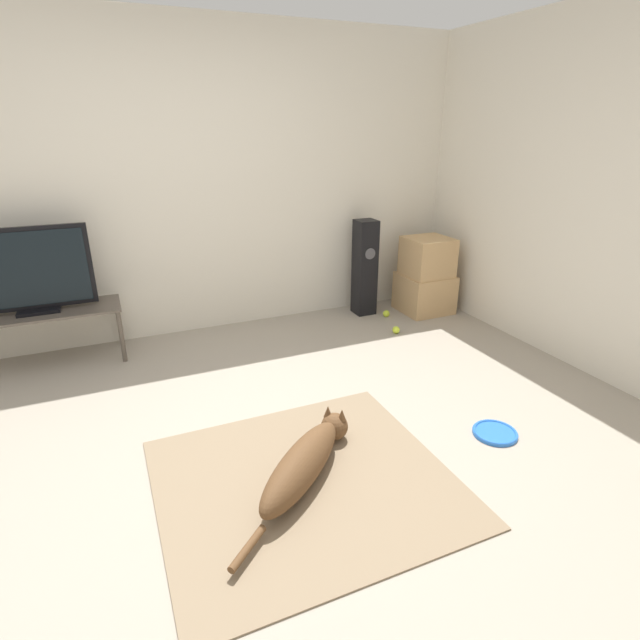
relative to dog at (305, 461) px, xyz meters
name	(u,v)px	position (x,y,z in m)	size (l,w,h in m)	color
ground_plane	(260,460)	(-0.17, 0.25, -0.12)	(12.00, 12.00, 0.00)	#9E9384
wall_back	(177,186)	(-0.17, 2.35, 1.16)	(8.00, 0.06, 2.55)	silver
wall_right	(630,201)	(2.43, 0.25, 1.16)	(0.06, 8.00, 2.55)	silver
area_rug	(305,481)	(-0.01, -0.02, -0.11)	(1.49, 1.38, 0.01)	#847056
dog	(305,461)	(0.00, 0.00, 0.00)	(0.90, 0.82, 0.22)	brown
frisbee	(495,433)	(1.20, -0.08, -0.11)	(0.27, 0.27, 0.03)	blue
cardboard_box_lower	(424,293)	(2.05, 1.90, 0.07)	(0.47, 0.45, 0.37)	tan
cardboard_box_upper	(428,257)	(2.04, 1.88, 0.44)	(0.41, 0.40, 0.37)	tan
floor_speaker	(365,268)	(1.47, 2.09, 0.34)	(0.19, 0.19, 0.92)	black
tv_stand	(41,318)	(-1.31, 2.06, 0.27)	(1.13, 0.42, 0.44)	brown
tv	(31,271)	(-1.31, 2.07, 0.63)	(0.83, 0.20, 0.64)	black
tennis_ball_by_boxes	(396,330)	(1.48, 1.50, -0.09)	(0.07, 0.07, 0.07)	#C6E033
tennis_ball_near_speaker	(386,314)	(1.62, 1.89, -0.09)	(0.07, 0.07, 0.07)	#C6E033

